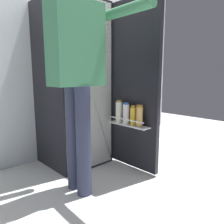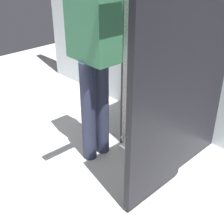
% 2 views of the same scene
% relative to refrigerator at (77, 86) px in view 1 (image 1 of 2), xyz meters
% --- Properties ---
extents(ground_plane, '(7.00, 7.00, 0.00)m').
position_rel_refrigerator_xyz_m(ground_plane, '(-0.02, -0.51, -0.86)').
color(ground_plane, silver).
extents(kitchen_wall, '(4.40, 0.10, 2.49)m').
position_rel_refrigerator_xyz_m(kitchen_wall, '(-0.02, 0.40, 0.39)').
color(kitchen_wall, silver).
rests_on(kitchen_wall, ground_plane).
extents(refrigerator, '(0.67, 1.20, 1.71)m').
position_rel_refrigerator_xyz_m(refrigerator, '(0.00, 0.00, 0.00)').
color(refrigerator, black).
rests_on(refrigerator, ground_plane).
extents(person, '(0.55, 0.76, 1.78)m').
position_rel_refrigerator_xyz_m(person, '(-0.35, -0.53, 0.22)').
color(person, '#2D334C').
rests_on(person, ground_plane).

